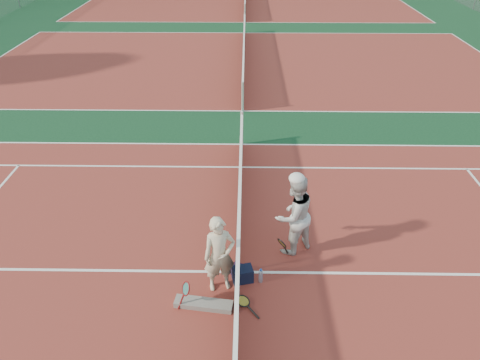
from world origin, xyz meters
name	(u,v)px	position (x,y,z in m)	size (l,w,h in m)	color
ground	(239,272)	(0.00, 0.00, 0.00)	(130.00, 130.00, 0.00)	#0E341C
court_main	(239,272)	(0.00, 0.00, 0.00)	(23.77, 10.97, 0.01)	maroon
court_far_a	(244,63)	(0.00, 13.50, 0.00)	(23.77, 10.97, 0.01)	maroon
court_far_b	(245,5)	(0.00, 27.00, 0.00)	(23.77, 10.97, 0.01)	maroon
net_main	(239,254)	(0.00, 0.00, 0.51)	(0.10, 10.98, 1.02)	black
net_far_a	(244,52)	(0.00, 13.50, 0.51)	(0.10, 10.98, 1.02)	black
player_a	(219,255)	(-0.35, -0.38, 0.83)	(0.60, 0.40, 1.66)	beige
player_b	(294,215)	(1.13, 0.72, 0.93)	(0.91, 0.71, 1.87)	silver
racket_red	(186,295)	(-0.95, -0.86, 0.28)	(0.26, 0.27, 0.56)	maroon
racket_black_held	(282,249)	(0.89, 0.42, 0.27)	(0.30, 0.27, 0.55)	black
racket_spare	(243,302)	(0.10, -0.81, 0.04)	(0.60, 0.27, 0.09)	black
sports_bag_navy	(243,274)	(0.08, -0.22, 0.16)	(0.40, 0.27, 0.31)	black
sports_bag_purple	(239,270)	(0.01, -0.07, 0.12)	(0.29, 0.20, 0.23)	black
net_cover_canvas	(204,304)	(-0.64, -0.89, 0.06)	(1.09, 0.25, 0.11)	slate
water_bottle	(261,276)	(0.44, -0.25, 0.15)	(0.09, 0.09, 0.30)	silver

